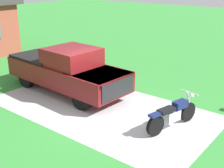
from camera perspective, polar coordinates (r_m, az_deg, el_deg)
ground_plane at (r=10.94m, az=-2.22°, el=-4.65°), size 80.00×80.00×0.00m
driveway_pad at (r=10.94m, az=-2.22°, el=-4.64°), size 4.42×8.19×0.01m
motorcycle at (r=9.58m, az=11.63°, el=-5.68°), size 2.18×0.84×1.09m
pickup_truck at (r=12.40m, az=-8.94°, el=2.84°), size 2.29×5.72×1.90m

